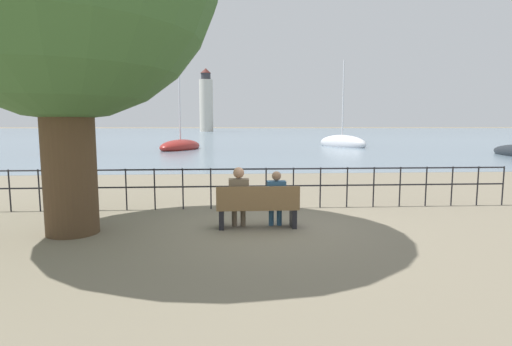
{
  "coord_description": "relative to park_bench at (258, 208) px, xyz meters",
  "views": [
    {
      "loc": [
        -0.56,
        -8.15,
        2.12
      ],
      "look_at": [
        0.0,
        0.5,
        1.09
      ],
      "focal_mm": 28.0,
      "sensor_mm": 36.0,
      "label": 1
    }
  ],
  "objects": [
    {
      "name": "ground_plane",
      "position": [
        0.0,
        0.06,
        -0.43
      ],
      "size": [
        1000.0,
        1000.0,
        0.0
      ],
      "primitive_type": "plane",
      "color": "#7A705B"
    },
    {
      "name": "harbor_water",
      "position": [
        0.0,
        159.43,
        -0.42
      ],
      "size": [
        600.0,
        300.0,
        0.01
      ],
      "color": "slate",
      "rests_on": "ground_plane"
    },
    {
      "name": "park_bench",
      "position": [
        0.0,
        0.0,
        0.0
      ],
      "size": [
        1.7,
        0.45,
        0.9
      ],
      "color": "brown",
      "rests_on": "ground_plane"
    },
    {
      "name": "seated_person_left",
      "position": [
        -0.39,
        0.07,
        0.27
      ],
      "size": [
        0.41,
        0.35,
        1.28
      ],
      "color": "brown",
      "rests_on": "ground_plane"
    },
    {
      "name": "seated_person_right",
      "position": [
        0.39,
        0.08,
        0.22
      ],
      "size": [
        0.38,
        0.35,
        1.18
      ],
      "color": "navy",
      "rests_on": "ground_plane"
    },
    {
      "name": "promenade_railing",
      "position": [
        -0.0,
        2.01,
        0.26
      ],
      "size": [
        13.48,
        0.04,
        1.05
      ],
      "color": "black",
      "rests_on": "ground_plane"
    },
    {
      "name": "sailboat_0",
      "position": [
        10.71,
        31.58,
        -0.06
      ],
      "size": [
        4.33,
        6.75,
        9.07
      ],
      "rotation": [
        0.0,
        0.0,
        0.43
      ],
      "color": "silver",
      "rests_on": "ground_plane"
    },
    {
      "name": "sailboat_1",
      "position": [
        -4.95,
        27.55,
        -0.11
      ],
      "size": [
        4.33,
        6.45,
        11.68
      ],
      "rotation": [
        0.0,
        0.0,
        -0.36
      ],
      "color": "maroon",
      "rests_on": "ground_plane"
    },
    {
      "name": "sailboat_3",
      "position": [
        -13.01,
        23.97,
        -0.05
      ],
      "size": [
        2.85,
        6.86,
        12.66
      ],
      "rotation": [
        0.0,
        0.0,
        -0.06
      ],
      "color": "maroon",
      "rests_on": "ground_plane"
    },
    {
      "name": "harbor_lighthouse",
      "position": [
        -8.87,
        133.86,
        9.73
      ],
      "size": [
        4.72,
        4.72,
        21.84
      ],
      "color": "beige",
      "rests_on": "ground_plane"
    }
  ]
}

